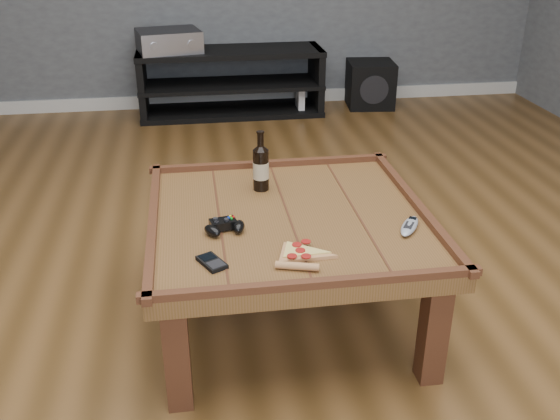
{
  "coord_description": "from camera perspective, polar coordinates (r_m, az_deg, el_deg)",
  "views": [
    {
      "loc": [
        -0.33,
        -2.01,
        1.46
      ],
      "look_at": [
        -0.05,
        -0.1,
        0.52
      ],
      "focal_mm": 40.0,
      "sensor_mm": 36.0,
      "label": 1
    }
  ],
  "objects": [
    {
      "name": "game_controller",
      "position": [
        2.15,
        -5.09,
        -1.51
      ],
      "size": [
        0.16,
        0.12,
        0.04
      ],
      "rotation": [
        0.0,
        0.0,
        0.2
      ],
      "color": "black",
      "rests_on": "coffee_table"
    },
    {
      "name": "smartphone",
      "position": [
        1.97,
        -6.25,
        -4.76
      ],
      "size": [
        0.1,
        0.12,
        0.01
      ],
      "rotation": [
        0.0,
        0.0,
        0.47
      ],
      "color": "black",
      "rests_on": "coffee_table"
    },
    {
      "name": "beer_bottle",
      "position": [
        2.44,
        -1.76,
        4.0
      ],
      "size": [
        0.06,
        0.06,
        0.24
      ],
      "color": "black",
      "rests_on": "coffee_table"
    },
    {
      "name": "baseboard",
      "position": [
        5.2,
        -4.63,
        10.08
      ],
      "size": [
        5.0,
        0.02,
        0.1
      ],
      "primitive_type": "cube",
      "color": "silver",
      "rests_on": "ground"
    },
    {
      "name": "pizza_slice",
      "position": [
        2.0,
        1.83,
        -4.12
      ],
      "size": [
        0.21,
        0.28,
        0.03
      ],
      "rotation": [
        0.0,
        0.0,
        -0.28
      ],
      "color": "tan",
      "rests_on": "coffee_table"
    },
    {
      "name": "ground",
      "position": [
        2.5,
        0.71,
        -9.76
      ],
      "size": [
        6.0,
        6.0,
        0.0
      ],
      "primitive_type": "plane",
      "color": "#4E3316",
      "rests_on": "ground"
    },
    {
      "name": "subwoofer",
      "position": [
        5.18,
        8.25,
        11.32
      ],
      "size": [
        0.39,
        0.39,
        0.36
      ],
      "rotation": [
        0.0,
        0.0,
        -0.1
      ],
      "color": "black",
      "rests_on": "ground"
    },
    {
      "name": "av_receiver",
      "position": [
        4.83,
        -10.13,
        15.0
      ],
      "size": [
        0.51,
        0.44,
        0.16
      ],
      "rotation": [
        0.0,
        0.0,
        0.19
      ],
      "color": "black",
      "rests_on": "media_console"
    },
    {
      "name": "remote_control",
      "position": [
        2.21,
        11.76,
        -1.44
      ],
      "size": [
        0.13,
        0.16,
        0.02
      ],
      "rotation": [
        0.0,
        0.0,
        -0.56
      ],
      "color": "#969CA3",
      "rests_on": "coffee_table"
    },
    {
      "name": "game_console",
      "position": [
        4.96,
        1.84,
        10.11
      ],
      "size": [
        0.11,
        0.2,
        0.24
      ],
      "rotation": [
        0.0,
        0.0,
        -0.02
      ],
      "color": "slate",
      "rests_on": "ground"
    },
    {
      "name": "coffee_table",
      "position": [
        2.29,
        0.76,
        -1.8
      ],
      "size": [
        1.03,
        1.03,
        0.48
      ],
      "color": "brown",
      "rests_on": "ground"
    },
    {
      "name": "media_console",
      "position": [
        4.92,
        -4.5,
        11.53
      ],
      "size": [
        1.4,
        0.45,
        0.5
      ],
      "color": "black",
      "rests_on": "ground"
    }
  ]
}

